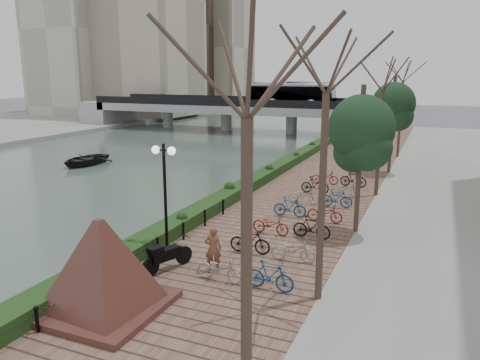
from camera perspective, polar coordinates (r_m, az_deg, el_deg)
The scene contains 14 objects.
ground at distance 17.61m, azimuth -19.29°, elevation -12.94°, with size 220.00×220.00×0.00m, color #59595B.
river_water at distance 45.46m, azimuth -12.29°, elevation 3.15°, with size 30.00×130.00×0.02m, color #43544F.
promenade at distance 30.70m, azimuth 9.13°, elevation -0.86°, with size 8.00×75.00×0.50m, color brown.
hedge at distance 33.85m, azimuth 4.62°, elevation 1.50°, with size 1.10×56.00×0.60m, color #123313.
chain_fence at distance 17.86m, azimuth -11.77°, elevation -9.11°, with size 0.10×14.10×0.70m.
granite_monument at distance 14.60m, azimuth -16.51°, elevation -9.89°, with size 5.42×5.42×2.83m.
lamppost at distance 18.14m, azimuth -9.20°, elevation 0.71°, with size 1.02×0.32×4.36m.
motorcycle at distance 17.25m, azimuth -8.82°, elevation -8.99°, with size 0.57×1.84×1.15m, color black, non-canonical shape.
pedestrian at distance 16.93m, azimuth -3.30°, elevation -8.35°, with size 0.61×0.40×1.66m, color brown.
bicycle_parking at distance 22.96m, azimuth 8.10°, elevation -3.65°, with size 2.40×17.32×1.00m.
street_trees at distance 24.66m, azimuth 15.71°, elevation 3.60°, with size 3.20×37.12×6.80m.
bridge at distance 61.60m, azimuth -0.12°, elevation 9.08°, with size 36.00×10.77×6.50m.
boat at distance 40.82m, azimuth -18.42°, elevation 2.39°, with size 3.26×4.57×0.95m, color black.
far_buildings at distance 94.06m, azimuth -11.70°, elevation 17.91°, with size 35.00×38.00×38.00m.
Camera 1 is at (11.06, -11.49, 7.45)m, focal length 35.00 mm.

